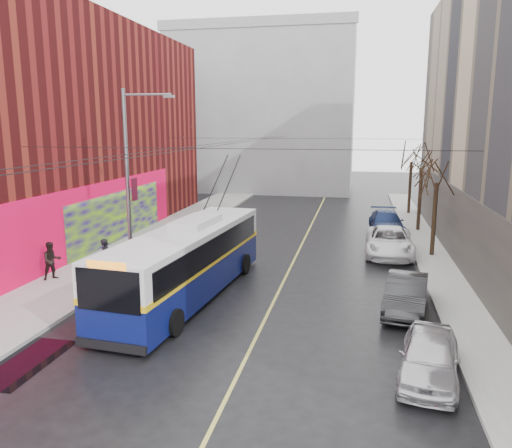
{
  "coord_description": "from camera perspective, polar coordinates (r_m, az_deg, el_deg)",
  "views": [
    {
      "loc": [
        4.76,
        -12.6,
        7.25
      ],
      "look_at": [
        -0.08,
        11.09,
        2.49
      ],
      "focal_mm": 35.0,
      "sensor_mm": 36.0,
      "label": 1
    }
  ],
  "objects": [
    {
      "name": "ground",
      "position": [
        15.3,
        -8.43,
        -17.29
      ],
      "size": [
        140.0,
        140.0,
        0.0
      ],
      "primitive_type": "plane",
      "color": "black",
      "rests_on": "ground"
    },
    {
      "name": "tree_far",
      "position": [
        42.86,
        17.4,
        7.82
      ],
      "size": [
        3.2,
        3.2,
        6.57
      ],
      "color": "black",
      "rests_on": "ground"
    },
    {
      "name": "lane_line",
      "position": [
        27.76,
        4.43,
        -4.02
      ],
      "size": [
        0.12,
        50.0,
        0.01
      ],
      "primitive_type": "cube",
      "color": "#BFB74C",
      "rests_on": "ground"
    },
    {
      "name": "tree_near",
      "position": [
        29.0,
        20.05,
        5.98
      ],
      "size": [
        3.2,
        3.2,
        6.4
      ],
      "color": "black",
      "rests_on": "ground"
    },
    {
      "name": "catenary_wires",
      "position": [
        28.34,
        -3.41,
        9.09
      ],
      "size": [
        18.0,
        60.0,
        0.22
      ],
      "color": "black"
    },
    {
      "name": "parked_car_c",
      "position": [
        29.4,
        14.99,
        -1.95
      ],
      "size": [
        2.69,
        5.68,
        1.57
      ],
      "primitive_type": "imported",
      "rotation": [
        0.0,
        0.0,
        -0.02
      ],
      "color": "white",
      "rests_on": "ground"
    },
    {
      "name": "streetlight_pole",
      "position": [
        25.2,
        -14.18,
        5.33
      ],
      "size": [
        2.65,
        0.6,
        9.0
      ],
      "color": "slate",
      "rests_on": "ground"
    },
    {
      "name": "pedestrian_b",
      "position": [
        25.31,
        -22.31,
        -3.9
      ],
      "size": [
        1.08,
        1.11,
        1.8
      ],
      "primitive_type": "imported",
      "rotation": [
        0.0,
        0.0,
        0.87
      ],
      "color": "black",
      "rests_on": "sidewalk_left"
    },
    {
      "name": "tree_mid",
      "position": [
        35.9,
        18.49,
        7.39
      ],
      "size": [
        3.2,
        3.2,
        6.68
      ],
      "color": "black",
      "rests_on": "ground"
    },
    {
      "name": "parked_car_b",
      "position": [
        20.73,
        16.79,
        -7.71
      ],
      "size": [
        2.16,
        4.56,
        1.44
      ],
      "primitive_type": "imported",
      "rotation": [
        0.0,
        0.0,
        -0.15
      ],
      "color": "#2A2B2D",
      "rests_on": "ground"
    },
    {
      "name": "parked_car_d",
      "position": [
        35.23,
        14.68,
        0.17
      ],
      "size": [
        2.38,
        5.35,
        1.53
      ],
      "primitive_type": "imported",
      "rotation": [
        0.0,
        0.0,
        0.05
      ],
      "color": "navy",
      "rests_on": "ground"
    },
    {
      "name": "trolleybus",
      "position": [
        21.55,
        -7.83,
        -4.16
      ],
      "size": [
        3.67,
        12.3,
        5.76
      ],
      "rotation": [
        0.0,
        0.0,
        -0.09
      ],
      "color": "#0A114D",
      "rests_on": "ground"
    },
    {
      "name": "building_far",
      "position": [
        58.61,
        1.01,
        12.87
      ],
      "size": [
        20.5,
        12.1,
        18.0
      ],
      "color": "gray",
      "rests_on": "ground"
    },
    {
      "name": "following_car",
      "position": [
        33.47,
        -3.17,
        -0.06
      ],
      "size": [
        2.38,
        4.63,
        1.51
      ],
      "primitive_type": "imported",
      "rotation": [
        0.0,
        0.0,
        0.14
      ],
      "color": "#B7B6BB",
      "rests_on": "ground"
    },
    {
      "name": "pedestrian_a",
      "position": [
        24.58,
        -16.72,
        -3.81
      ],
      "size": [
        0.53,
        0.75,
        1.92
      ],
      "primitive_type": "imported",
      "rotation": [
        0.0,
        0.0,
        1.68
      ],
      "color": "black",
      "rests_on": "sidewalk_left"
    },
    {
      "name": "building_left",
      "position": [
        33.73,
        -26.8,
        9.53
      ],
      "size": [
        12.11,
        36.0,
        14.0
      ],
      "color": "#5E1214",
      "rests_on": "ground"
    },
    {
      "name": "sidewalk_right",
      "position": [
        25.97,
        20.58,
        -5.63
      ],
      "size": [
        2.0,
        60.0,
        0.15
      ],
      "primitive_type": "cube",
      "color": "gray",
      "rests_on": "ground"
    },
    {
      "name": "puddle",
      "position": [
        17.98,
        -26.24,
        -13.84
      ],
      "size": [
        2.64,
        3.48,
        0.01
      ],
      "primitive_type": "cube",
      "color": "black",
      "rests_on": "ground"
    },
    {
      "name": "sidewalk_left",
      "position": [
        28.63,
        -15.37,
        -3.78
      ],
      "size": [
        4.0,
        60.0,
        0.15
      ],
      "primitive_type": "cube",
      "color": "gray",
      "rests_on": "ground"
    },
    {
      "name": "parked_car_a",
      "position": [
        15.78,
        19.2,
        -14.08
      ],
      "size": [
        2.27,
        4.27,
        1.38
      ],
      "primitive_type": "imported",
      "rotation": [
        0.0,
        0.0,
        -0.16
      ],
      "color": "silver",
      "rests_on": "ground"
    },
    {
      "name": "pigeons_flying",
      "position": [
        23.4,
        -5.23,
        11.62
      ],
      "size": [
        4.17,
        3.06,
        1.78
      ],
      "color": "slate"
    }
  ]
}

